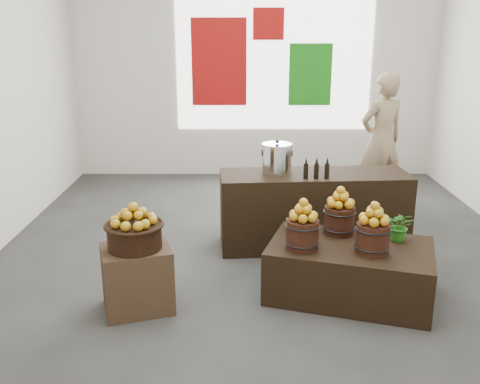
{
  "coord_description": "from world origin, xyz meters",
  "views": [
    {
      "loc": [
        -0.27,
        -5.51,
        2.41
      ],
      "look_at": [
        -0.26,
        -0.4,
        0.85
      ],
      "focal_mm": 40.0,
      "sensor_mm": 36.0,
      "label": 1
    }
  ],
  "objects_px": {
    "wicker_basket": "(135,236)",
    "stock_pot_left": "(277,160)",
    "counter": "(313,210)",
    "shopper": "(381,140)",
    "crate": "(137,278)",
    "display_table": "(349,270)"
  },
  "relations": [
    {
      "from": "crate",
      "to": "counter",
      "type": "distance_m",
      "value": 2.3
    },
    {
      "from": "crate",
      "to": "shopper",
      "type": "relative_size",
      "value": 0.31
    },
    {
      "from": "wicker_basket",
      "to": "crate",
      "type": "bearing_deg",
      "value": 0.0
    },
    {
      "from": "counter",
      "to": "stock_pot_left",
      "type": "relative_size",
      "value": 6.47
    },
    {
      "from": "wicker_basket",
      "to": "shopper",
      "type": "bearing_deg",
      "value": 46.13
    },
    {
      "from": "counter",
      "to": "stock_pot_left",
      "type": "height_order",
      "value": "stock_pot_left"
    },
    {
      "from": "counter",
      "to": "display_table",
      "type": "bearing_deg",
      "value": -85.4
    },
    {
      "from": "display_table",
      "to": "shopper",
      "type": "height_order",
      "value": "shopper"
    },
    {
      "from": "wicker_basket",
      "to": "display_table",
      "type": "relative_size",
      "value": 0.32
    },
    {
      "from": "display_table",
      "to": "stock_pot_left",
      "type": "bearing_deg",
      "value": 134.05
    },
    {
      "from": "wicker_basket",
      "to": "display_table",
      "type": "bearing_deg",
      "value": 7.29
    },
    {
      "from": "crate",
      "to": "wicker_basket",
      "type": "bearing_deg",
      "value": 0.0
    },
    {
      "from": "stock_pot_left",
      "to": "shopper",
      "type": "distance_m",
      "value": 2.2
    },
    {
      "from": "counter",
      "to": "stock_pot_left",
      "type": "bearing_deg",
      "value": 180.0
    },
    {
      "from": "counter",
      "to": "shopper",
      "type": "xyz_separation_m",
      "value": [
        1.13,
        1.52,
        0.5
      ]
    },
    {
      "from": "display_table",
      "to": "stock_pot_left",
      "type": "relative_size",
      "value": 4.5
    },
    {
      "from": "stock_pot_left",
      "to": "shopper",
      "type": "bearing_deg",
      "value": 44.8
    },
    {
      "from": "display_table",
      "to": "counter",
      "type": "distance_m",
      "value": 1.26
    },
    {
      "from": "wicker_basket",
      "to": "stock_pot_left",
      "type": "relative_size",
      "value": 1.44
    },
    {
      "from": "wicker_basket",
      "to": "stock_pot_left",
      "type": "height_order",
      "value": "stock_pot_left"
    },
    {
      "from": "counter",
      "to": "crate",
      "type": "bearing_deg",
      "value": -143.62
    },
    {
      "from": "crate",
      "to": "stock_pot_left",
      "type": "height_order",
      "value": "stock_pot_left"
    }
  ]
}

